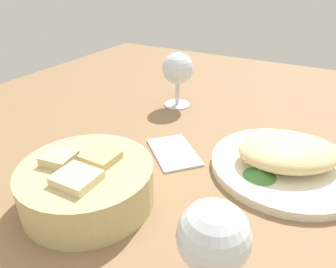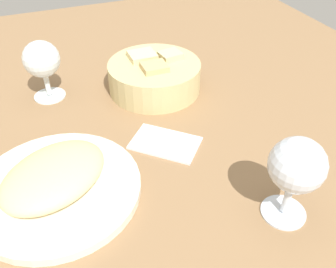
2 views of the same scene
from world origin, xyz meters
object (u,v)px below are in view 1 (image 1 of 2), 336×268
at_px(wine_glass_near, 178,71).
at_px(wine_glass_far, 213,241).
at_px(plate, 285,166).
at_px(bread_basket, 87,183).
at_px(folded_napkin, 174,151).

bearing_deg(wine_glass_near, wine_glass_far, 121.31).
bearing_deg(wine_glass_near, plate, 151.33).
height_order(wine_glass_near, wine_glass_far, wine_glass_near).
height_order(bread_basket, wine_glass_near, wine_glass_near).
bearing_deg(plate, wine_glass_far, 84.72).
distance_m(plate, bread_basket, 0.31).
height_order(wine_glass_near, folded_napkin, wine_glass_near).
bearing_deg(folded_napkin, plate, 56.07).
bearing_deg(wine_glass_near, folded_napkin, 116.05).
bearing_deg(bread_basket, plate, -136.68).
relative_size(wine_glass_near, folded_napkin, 1.14).
xyz_separation_m(wine_glass_near, wine_glass_far, (-0.25, 0.42, -0.01)).
distance_m(bread_basket, wine_glass_far, 0.21).
bearing_deg(plate, wine_glass_near, -28.67).
bearing_deg(bread_basket, wine_glass_far, 165.90).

